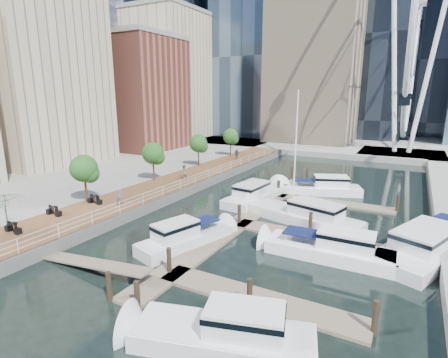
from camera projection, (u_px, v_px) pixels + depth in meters
ground at (153, 252)px, 25.22m from camera, size 520.00×520.00×0.00m
boardwalk at (175, 185)px, 42.09m from camera, size 6.00×60.00×1.00m
seawall at (196, 188)px, 40.70m from camera, size 0.25×60.00×1.00m
land_inland at (35, 164)px, 54.63m from camera, size 48.00×90.00×1.00m
land_far at (359, 129)px, 112.20m from camera, size 200.00×114.00×1.00m
pier at (401, 155)px, 63.00m from camera, size 14.00×12.00×1.00m
railing at (195, 179)px, 40.50m from camera, size 0.10×60.00×1.05m
floating_docks at (301, 221)px, 29.93m from camera, size 16.00×34.00×2.60m
midrise_condos at (99, 81)px, 60.56m from camera, size 19.00×67.00×28.00m
ferris_wheel at (420, 1)px, 57.03m from camera, size 5.80×45.60×47.80m
street_trees at (153, 153)px, 41.46m from camera, size 2.60×42.60×4.60m
cafe_tables at (35, 219)px, 28.02m from camera, size 2.50×13.70×0.74m
yacht_foreground at (329, 258)px, 24.34m from camera, size 9.59×2.71×2.15m
pedestrian_near at (120, 198)px, 32.18m from camera, size 0.68×0.66×1.57m
pedestrian_mid at (184, 172)px, 42.41m from camera, size 0.85×1.00×1.80m
pedestrian_far at (237, 154)px, 56.06m from camera, size 0.99×0.42×1.68m
moored_yachts at (306, 226)px, 30.22m from camera, size 22.97×32.93×11.50m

